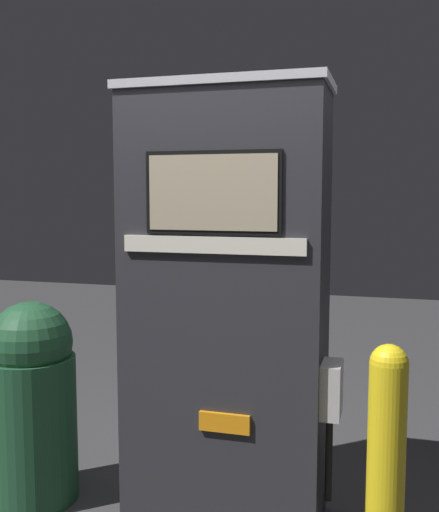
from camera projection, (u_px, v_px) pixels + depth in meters
The scene contains 3 objects.
gas_pump at pixel (226, 306), 2.90m from camera, with size 1.06×0.47×2.13m.
safety_bollard at pixel (386, 463), 2.39m from camera, with size 0.15×0.15×1.03m.
trash_bin at pixel (32, 400), 3.13m from camera, with size 0.45×0.45×1.06m.
Camera 1 is at (0.76, -2.54, 1.61)m, focal length 42.00 mm.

